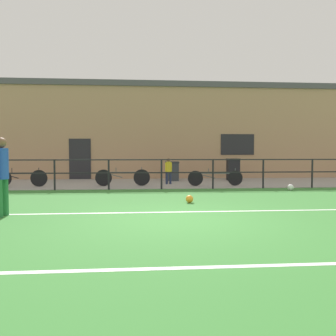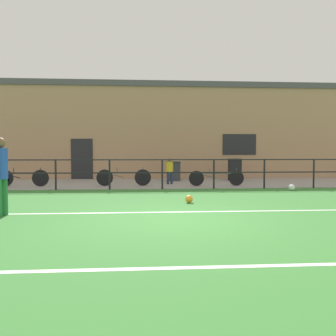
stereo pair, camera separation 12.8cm
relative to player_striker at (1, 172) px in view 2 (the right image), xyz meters
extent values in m
cube|color=#387A33|center=(3.90, -0.67, -1.01)|extent=(60.00, 44.00, 0.04)
cube|color=white|center=(3.90, 0.22, -0.99)|extent=(36.00, 0.11, 0.00)
cube|color=white|center=(3.90, -3.76, -0.99)|extent=(36.00, 0.11, 0.00)
cube|color=gray|center=(3.90, 7.83, -0.98)|extent=(48.00, 5.00, 0.02)
cylinder|color=black|center=(-2.10, 5.33, -0.42)|extent=(0.07, 0.07, 1.15)
cylinder|color=black|center=(-0.10, 5.33, -0.42)|extent=(0.07, 0.07, 1.15)
cylinder|color=black|center=(1.90, 5.33, -0.42)|extent=(0.07, 0.07, 1.15)
cylinder|color=black|center=(3.90, 5.33, -0.42)|extent=(0.07, 0.07, 1.15)
cylinder|color=black|center=(5.90, 5.33, -0.42)|extent=(0.07, 0.07, 1.15)
cylinder|color=black|center=(7.90, 5.33, -0.42)|extent=(0.07, 0.07, 1.15)
cylinder|color=black|center=(9.90, 5.33, -0.42)|extent=(0.07, 0.07, 1.15)
cube|color=black|center=(3.90, 5.33, 0.13)|extent=(36.00, 0.04, 0.04)
cube|color=black|center=(3.90, 5.33, -0.36)|extent=(36.00, 0.04, 0.04)
cube|color=tan|center=(3.90, 11.53, 1.42)|extent=(28.00, 2.40, 4.83)
cube|color=#232328|center=(0.02, 10.32, 0.06)|extent=(1.10, 0.04, 2.10)
cube|color=#232328|center=(8.29, 10.32, 0.82)|extent=(1.80, 0.04, 1.10)
cube|color=#4C4C51|center=(3.90, 11.53, 3.99)|extent=(28.00, 2.56, 0.30)
cylinder|color=#237038|center=(0.02, 0.13, -0.58)|extent=(0.15, 0.15, 0.83)
cylinder|color=blue|center=(0.00, 0.00, 0.18)|extent=(0.31, 0.31, 0.69)
sphere|color=brown|center=(0.00, 0.00, 0.64)|extent=(0.23, 0.23, 0.23)
cylinder|color=blue|center=(0.02, 0.18, 0.16)|extent=(0.11, 0.11, 0.61)
sphere|color=orange|center=(4.45, 1.70, -0.89)|extent=(0.21, 0.21, 0.21)
sphere|color=white|center=(8.64, 4.49, -0.88)|extent=(0.23, 0.23, 0.23)
cylinder|color=#232D4C|center=(4.41, 7.17, -0.71)|extent=(0.10, 0.10, 0.54)
cylinder|color=#232D4C|center=(4.25, 7.13, -0.71)|extent=(0.10, 0.10, 0.54)
cylinder|color=gold|center=(4.33, 7.15, -0.22)|extent=(0.20, 0.20, 0.44)
sphere|color=brown|center=(4.33, 7.15, 0.08)|extent=(0.15, 0.15, 0.15)
cylinder|color=gold|center=(4.44, 7.18, -0.23)|extent=(0.07, 0.07, 0.40)
cylinder|color=gold|center=(4.21, 7.12, -0.23)|extent=(0.07, 0.07, 0.40)
cylinder|color=black|center=(1.59, 6.53, -0.63)|extent=(0.68, 0.04, 0.68)
cylinder|color=black|center=(3.16, 6.53, -0.63)|extent=(0.68, 0.04, 0.68)
cube|color=#4C5156|center=(2.37, 6.53, -0.41)|extent=(1.22, 0.04, 0.04)
cube|color=#4C5156|center=(1.98, 6.53, -0.52)|extent=(0.76, 0.03, 0.24)
cylinder|color=#4C5156|center=(2.10, 6.53, -0.31)|extent=(0.03, 0.03, 0.20)
cylinder|color=#4C5156|center=(3.16, 6.53, -0.34)|extent=(0.03, 0.03, 0.28)
cylinder|color=black|center=(-2.57, 6.53, -0.64)|extent=(0.67, 0.04, 0.67)
cylinder|color=black|center=(-1.00, 6.53, -0.64)|extent=(0.67, 0.04, 0.67)
cube|color=black|center=(-1.79, 6.53, -0.42)|extent=(1.22, 0.04, 0.04)
cube|color=black|center=(-2.18, 6.53, -0.53)|extent=(0.76, 0.03, 0.24)
cylinder|color=black|center=(-2.06, 6.53, -0.32)|extent=(0.03, 0.03, 0.20)
cylinder|color=black|center=(-1.00, 6.53, -0.35)|extent=(0.03, 0.03, 0.28)
cylinder|color=black|center=(5.36, 6.26, -0.66)|extent=(0.63, 0.04, 0.63)
cylinder|color=black|center=(7.04, 6.26, -0.66)|extent=(0.63, 0.04, 0.63)
cube|color=#4C5156|center=(6.20, 6.26, -0.46)|extent=(1.31, 0.04, 0.04)
cube|color=#4C5156|center=(5.78, 6.26, -0.56)|extent=(0.82, 0.03, 0.23)
cylinder|color=#4C5156|center=(5.91, 6.26, -0.36)|extent=(0.03, 0.03, 0.20)
cylinder|color=#4C5156|center=(7.04, 6.26, -0.39)|extent=(0.03, 0.03, 0.28)
cylinder|color=black|center=(-2.42, 6.53, -0.63)|extent=(0.69, 0.04, 0.69)
cylinder|color=#4C5156|center=(-2.42, 6.53, -0.34)|extent=(0.03, 0.03, 0.28)
cube|color=#33383D|center=(4.65, 8.86, -0.55)|extent=(0.61, 0.51, 0.86)
cube|color=#282C30|center=(4.65, 8.86, -0.08)|extent=(0.64, 0.55, 0.08)
cube|color=black|center=(7.67, 8.89, -0.48)|extent=(0.57, 0.48, 0.99)
cube|color=black|center=(7.67, 8.89, 0.06)|extent=(0.60, 0.51, 0.08)
camera|label=1|loc=(3.02, -7.99, 0.45)|focal=37.42mm
camera|label=2|loc=(3.15, -8.00, 0.45)|focal=37.42mm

